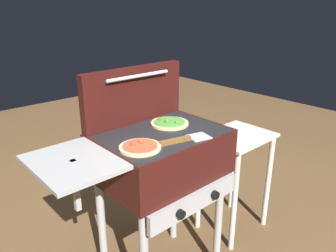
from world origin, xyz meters
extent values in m
cube|color=#38110F|center=(0.00, 0.00, 0.78)|extent=(0.64, 0.48, 0.24)
cube|color=black|center=(0.00, 0.00, 0.90)|extent=(0.61, 0.46, 0.01)
cube|color=#A5A5A5|center=(-0.48, 0.00, 0.89)|extent=(0.32, 0.41, 0.02)
cube|color=#A5A5A5|center=(-0.48, 0.00, 0.78)|extent=(0.02, 0.02, 0.24)
cube|color=#A5A5A5|center=(0.00, -0.25, 0.61)|extent=(0.58, 0.02, 0.10)
cylinder|color=black|center=(-0.12, -0.28, 0.61)|extent=(0.04, 0.02, 0.04)
cylinder|color=black|center=(0.12, -0.28, 0.61)|extent=(0.04, 0.02, 0.04)
cylinder|color=#A5A5A5|center=(0.27, -0.19, 0.33)|extent=(0.04, 0.04, 0.66)
cylinder|color=#A5A5A5|center=(-0.27, 0.19, 0.33)|extent=(0.04, 0.04, 0.66)
cylinder|color=#A5A5A5|center=(0.27, 0.19, 0.33)|extent=(0.04, 0.04, 0.66)
cube|color=#38110F|center=(0.00, 0.21, 1.05)|extent=(0.63, 0.06, 0.30)
cylinder|color=#B7B7BC|center=(0.00, 0.17, 1.16)|extent=(0.38, 0.02, 0.02)
cylinder|color=beige|center=(-0.20, -0.09, 0.91)|extent=(0.19, 0.19, 0.01)
cylinder|color=#D14C2D|center=(-0.20, -0.09, 0.92)|extent=(0.16, 0.16, 0.01)
sphere|color=#D43F30|center=(-0.22, -0.07, 0.92)|extent=(0.03, 0.03, 0.03)
sphere|color=#D94B28|center=(-0.18, -0.07, 0.92)|extent=(0.03, 0.03, 0.03)
sphere|color=#B14528|center=(-0.18, -0.08, 0.92)|extent=(0.02, 0.02, 0.02)
cylinder|color=#E0C17F|center=(0.11, 0.05, 0.91)|extent=(0.20, 0.20, 0.01)
cylinder|color=#4C8C38|center=(0.11, 0.05, 0.92)|extent=(0.17, 0.17, 0.01)
sphere|color=#43722E|center=(0.09, 0.05, 0.92)|extent=(0.03, 0.03, 0.03)
sphere|color=#3B6E30|center=(0.08, 0.10, 0.92)|extent=(0.02, 0.02, 0.02)
sphere|color=green|center=(0.12, 0.01, 0.92)|extent=(0.02, 0.02, 0.02)
cube|color=#B7BABF|center=(0.09, -0.18, 0.90)|extent=(0.12, 0.11, 0.01)
cube|color=brown|center=(-0.04, -0.15, 0.91)|extent=(0.16, 0.06, 0.02)
cube|color=beige|center=(0.66, 0.00, 0.70)|extent=(0.44, 0.36, 0.02)
cylinder|color=beige|center=(0.47, -0.15, 0.34)|extent=(0.04, 0.04, 0.69)
cylinder|color=beige|center=(0.85, -0.15, 0.34)|extent=(0.04, 0.04, 0.69)
cylinder|color=beige|center=(0.47, 0.15, 0.34)|extent=(0.04, 0.04, 0.69)
cylinder|color=beige|center=(0.85, 0.15, 0.34)|extent=(0.04, 0.04, 0.69)
cylinder|color=silver|center=(0.52, -0.04, 0.73)|extent=(0.11, 0.11, 0.04)
cylinder|color=beige|center=(0.52, -0.04, 0.73)|extent=(0.09, 0.09, 0.02)
cylinder|color=silver|center=(0.66, -0.02, 0.73)|extent=(0.09, 0.09, 0.04)
cylinder|color=#4C7533|center=(0.66, -0.02, 0.73)|extent=(0.07, 0.07, 0.02)
camera|label=1|loc=(-1.00, -1.17, 1.51)|focal=35.06mm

